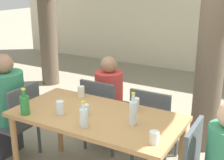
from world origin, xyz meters
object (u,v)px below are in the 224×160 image
(drinking_glass_0, at_px, (60,108))
(drinking_glass_2, at_px, (135,104))
(person_seated_0, at_px, (4,110))
(patio_chair_3, at_px, (153,123))
(water_bottle_0, at_px, (84,117))
(drinking_glass_4, at_px, (85,110))
(patio_chair_2, at_px, (103,111))
(person_seated_2, at_px, (113,104))
(drinking_glass_3, at_px, (154,138))
(green_bottle_1, at_px, (25,104))
(water_bottle_2, at_px, (133,112))
(dining_table_front, at_px, (96,123))
(patio_chair_0, at_px, (18,119))
(drinking_glass_1, at_px, (81,92))

(drinking_glass_0, xyz_separation_m, drinking_glass_2, (0.57, 0.42, -0.00))
(person_seated_0, bearing_deg, patio_chair_3, 112.08)
(person_seated_0, xyz_separation_m, drinking_glass_0, (0.96, -0.16, 0.29))
(water_bottle_0, bearing_deg, drinking_glass_4, 121.60)
(patio_chair_2, relative_size, drinking_glass_2, 7.05)
(patio_chair_2, distance_m, person_seated_2, 0.24)
(patio_chair_3, relative_size, drinking_glass_2, 7.05)
(person_seated_2, height_order, drinking_glass_3, person_seated_2)
(drinking_glass_0, bearing_deg, patio_chair_2, 91.98)
(green_bottle_1, height_order, drinking_glass_0, green_bottle_1)
(patio_chair_3, distance_m, green_bottle_1, 1.36)
(drinking_glass_0, bearing_deg, drinking_glass_2, 36.23)
(person_seated_0, distance_m, green_bottle_1, 0.81)
(green_bottle_1, bearing_deg, drinking_glass_4, 28.20)
(patio_chair_2, bearing_deg, water_bottle_2, 137.15)
(green_bottle_1, bearing_deg, patio_chair_3, 46.91)
(patio_chair_2, xyz_separation_m, drinking_glass_4, (0.23, -0.69, 0.33))
(drinking_glass_2, xyz_separation_m, drinking_glass_4, (-0.36, -0.31, -0.01))
(dining_table_front, distance_m, drinking_glass_3, 0.73)
(person_seated_2, distance_m, drinking_glass_4, 1.01)
(green_bottle_1, xyz_separation_m, drinking_glass_3, (1.25, 0.08, -0.05))
(patio_chair_0, bearing_deg, drinking_glass_1, 115.44)
(person_seated_0, relative_size, person_seated_2, 1.08)
(patio_chair_0, xyz_separation_m, green_bottle_1, (0.45, -0.32, 0.38))
(patio_chair_3, xyz_separation_m, drinking_glass_4, (-0.40, -0.69, 0.33))
(patio_chair_3, height_order, drinking_glass_4, patio_chair_3)
(patio_chair_3, height_order, drinking_glass_3, patio_chair_3)
(water_bottle_2, bearing_deg, water_bottle_0, -143.61)
(water_bottle_2, height_order, drinking_glass_0, water_bottle_2)
(water_bottle_2, xyz_separation_m, drinking_glass_3, (0.29, -0.22, -0.06))
(patio_chair_3, xyz_separation_m, drinking_glass_3, (0.36, -0.87, 0.33))
(patio_chair_3, distance_m, drinking_glass_1, 0.84)
(patio_chair_0, bearing_deg, drinking_glass_3, 82.03)
(patio_chair_2, distance_m, person_seated_0, 1.13)
(drinking_glass_4, bearing_deg, green_bottle_1, -151.80)
(patio_chair_0, height_order, drinking_glass_2, drinking_glass_2)
(person_seated_0, distance_m, drinking_glass_0, 1.01)
(water_bottle_0, height_order, drinking_glass_0, water_bottle_0)
(patio_chair_0, bearing_deg, patio_chair_2, 131.94)
(patio_chair_0, height_order, drinking_glass_1, drinking_glass_1)
(patio_chair_2, distance_m, water_bottle_2, 1.03)
(patio_chair_2, distance_m, green_bottle_1, 1.06)
(patio_chair_0, height_order, green_bottle_1, green_bottle_1)
(drinking_glass_0, height_order, drinking_glass_2, drinking_glass_0)
(patio_chair_0, bearing_deg, water_bottle_2, 89.39)
(water_bottle_0, bearing_deg, person_seated_0, 168.50)
(patio_chair_0, xyz_separation_m, water_bottle_0, (1.07, -0.26, 0.37))
(green_bottle_1, bearing_deg, patio_chair_0, 144.81)
(dining_table_front, relative_size, drinking_glass_1, 13.55)
(water_bottle_0, relative_size, water_bottle_2, 0.80)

